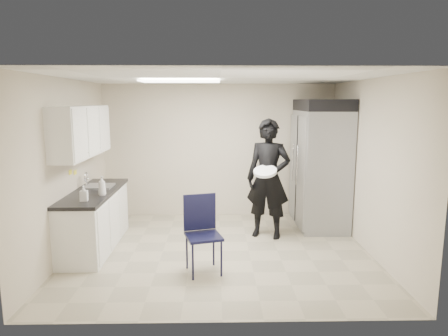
{
  "coord_description": "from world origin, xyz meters",
  "views": [
    {
      "loc": [
        -0.06,
        -5.82,
        2.28
      ],
      "look_at": [
        0.06,
        0.2,
        1.26
      ],
      "focal_mm": 32.0,
      "sensor_mm": 36.0,
      "label": 1
    }
  ],
  "objects_px": {
    "commercial_fridge": "(320,169)",
    "folding_chair": "(204,236)",
    "lower_counter": "(95,221)",
    "man_tuxedo": "(268,179)"
  },
  "relations": [
    {
      "from": "folding_chair",
      "to": "commercial_fridge",
      "type": "bearing_deg",
      "value": 29.08
    },
    {
      "from": "commercial_fridge",
      "to": "folding_chair",
      "type": "distance_m",
      "value": 2.95
    },
    {
      "from": "lower_counter",
      "to": "folding_chair",
      "type": "bearing_deg",
      "value": -29.25
    },
    {
      "from": "folding_chair",
      "to": "man_tuxedo",
      "type": "height_order",
      "value": "man_tuxedo"
    },
    {
      "from": "commercial_fridge",
      "to": "folding_chair",
      "type": "bearing_deg",
      "value": -135.28
    },
    {
      "from": "commercial_fridge",
      "to": "folding_chair",
      "type": "xyz_separation_m",
      "value": [
        -2.06,
        -2.04,
        -0.55
      ]
    },
    {
      "from": "lower_counter",
      "to": "man_tuxedo",
      "type": "distance_m",
      "value": 2.85
    },
    {
      "from": "folding_chair",
      "to": "lower_counter",
      "type": "bearing_deg",
      "value": 135.11
    },
    {
      "from": "commercial_fridge",
      "to": "man_tuxedo",
      "type": "distance_m",
      "value": 1.19
    },
    {
      "from": "lower_counter",
      "to": "folding_chair",
      "type": "xyz_separation_m",
      "value": [
        1.72,
        -0.96,
        0.07
      ]
    }
  ]
}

